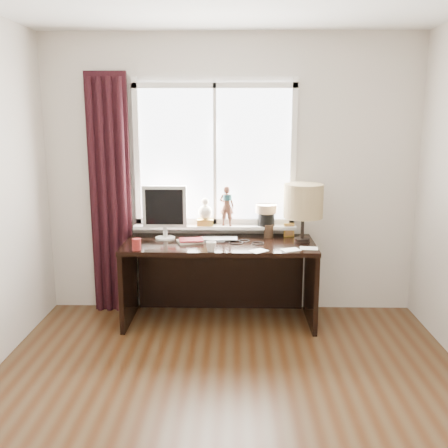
{
  "coord_description": "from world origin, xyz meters",
  "views": [
    {
      "loc": [
        0.03,
        -2.68,
        1.84
      ],
      "look_at": [
        -0.05,
        1.25,
        1.0
      ],
      "focal_mm": 40.0,
      "sensor_mm": 36.0,
      "label": 1
    }
  ],
  "objects_px": {
    "table_lamp": "(303,202)",
    "desk": "(220,265)",
    "laptop": "(219,239)",
    "monitor": "(165,209)",
    "mug": "(211,246)",
    "red_cup": "(137,244)"
  },
  "relations": [
    {
      "from": "red_cup",
      "to": "monitor",
      "type": "distance_m",
      "value": 0.5
    },
    {
      "from": "mug",
      "to": "laptop",
      "type": "bearing_deg",
      "value": 81.23
    },
    {
      "from": "laptop",
      "to": "monitor",
      "type": "xyz_separation_m",
      "value": [
        -0.5,
        0.06,
        0.26
      ]
    },
    {
      "from": "red_cup",
      "to": "desk",
      "type": "xyz_separation_m",
      "value": [
        0.69,
        0.37,
        -0.29
      ]
    },
    {
      "from": "desk",
      "to": "table_lamp",
      "type": "relative_size",
      "value": 3.27
    },
    {
      "from": "table_lamp",
      "to": "desk",
      "type": "bearing_deg",
      "value": 176.63
    },
    {
      "from": "laptop",
      "to": "mug",
      "type": "height_order",
      "value": "mug"
    },
    {
      "from": "laptop",
      "to": "monitor",
      "type": "distance_m",
      "value": 0.57
    },
    {
      "from": "desk",
      "to": "mug",
      "type": "bearing_deg",
      "value": -98.63
    },
    {
      "from": "red_cup",
      "to": "table_lamp",
      "type": "xyz_separation_m",
      "value": [
        1.43,
        0.32,
        0.31
      ]
    },
    {
      "from": "mug",
      "to": "monitor",
      "type": "xyz_separation_m",
      "value": [
        -0.44,
        0.43,
        0.23
      ]
    },
    {
      "from": "desk",
      "to": "monitor",
      "type": "distance_m",
      "value": 0.72
    },
    {
      "from": "mug",
      "to": "monitor",
      "type": "distance_m",
      "value": 0.66
    },
    {
      "from": "laptop",
      "to": "desk",
      "type": "relative_size",
      "value": 0.2
    },
    {
      "from": "table_lamp",
      "to": "monitor",
      "type": "bearing_deg",
      "value": 176.64
    },
    {
      "from": "red_cup",
      "to": "desk",
      "type": "height_order",
      "value": "red_cup"
    },
    {
      "from": "laptop",
      "to": "table_lamp",
      "type": "relative_size",
      "value": 0.64
    },
    {
      "from": "monitor",
      "to": "mug",
      "type": "bearing_deg",
      "value": -44.01
    },
    {
      "from": "monitor",
      "to": "desk",
      "type": "bearing_deg",
      "value": -3.35
    },
    {
      "from": "monitor",
      "to": "table_lamp",
      "type": "xyz_separation_m",
      "value": [
        1.24,
        -0.07,
        0.09
      ]
    },
    {
      "from": "monitor",
      "to": "table_lamp",
      "type": "distance_m",
      "value": 1.25
    },
    {
      "from": "desk",
      "to": "table_lamp",
      "type": "xyz_separation_m",
      "value": [
        0.74,
        -0.04,
        0.61
      ]
    }
  ]
}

